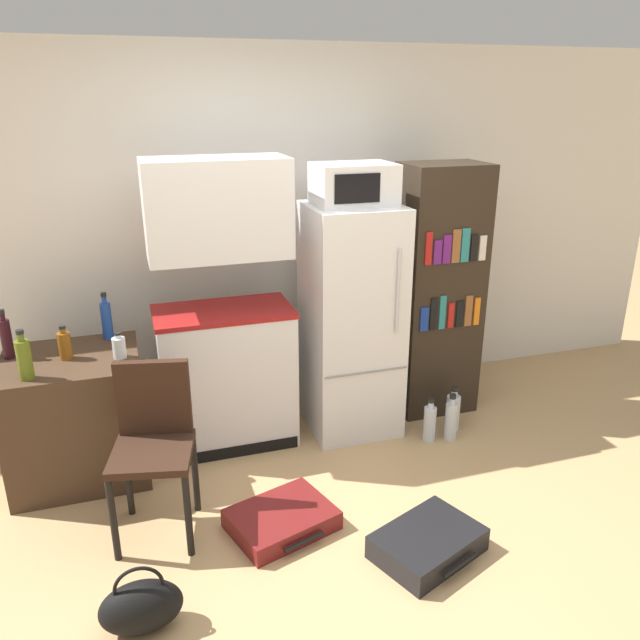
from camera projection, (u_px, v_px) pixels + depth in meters
The scene contains 19 objects.
ground_plane at pixel (355, 561), 3.13m from camera, with size 24.00×24.00×0.00m, color tan.
wall_back at pixel (287, 230), 4.54m from camera, with size 6.40×0.10×2.54m.
side_table at pixel (78, 416), 3.75m from camera, with size 0.77×0.68×0.77m.
kitchen_hutch at pixel (224, 321), 3.94m from camera, with size 0.87×0.49×1.86m.
refrigerator at pixel (351, 321), 4.16m from camera, with size 0.59×0.60×1.55m.
microwave at pixel (354, 184), 3.85m from camera, with size 0.49×0.36×0.25m.
bookshelf at pixel (438, 292), 4.40m from camera, with size 0.56×0.41×1.78m.
bottle_amber_beer at pixel (65, 345), 3.58m from camera, with size 0.07×0.07×0.20m.
bottle_wine_dark at pixel (6, 338), 3.58m from camera, with size 0.06×0.06×0.30m.
bottle_olive_oil at pixel (24, 359), 3.31m from camera, with size 0.08×0.08×0.28m.
bottle_clear_short at pixel (119, 347), 3.60m from camera, with size 0.08×0.08×0.16m.
bottle_blue_soda at pixel (107, 319), 3.86m from camera, with size 0.06×0.06×0.30m.
chair at pixel (153, 433), 3.22m from camera, with size 0.48×0.48×0.92m.
suitcase_large_flat at pixel (428, 543), 3.16m from camera, with size 0.63×0.54×0.13m.
suitcase_small_flat at pixel (282, 519), 3.35m from camera, with size 0.62×0.54×0.11m.
handbag at pixel (141, 606), 2.70m from camera, with size 0.36×0.20×0.33m.
water_bottle_front at pixel (453, 412), 4.32m from camera, with size 0.10×0.10×0.32m.
water_bottle_middle at pixel (430, 423), 4.18m from camera, with size 0.08×0.08×0.31m.
water_bottle_back at pixel (451, 420), 4.19m from camera, with size 0.08×0.08×0.33m.
Camera 1 is at (-0.93, -2.35, 2.22)m, focal length 35.00 mm.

